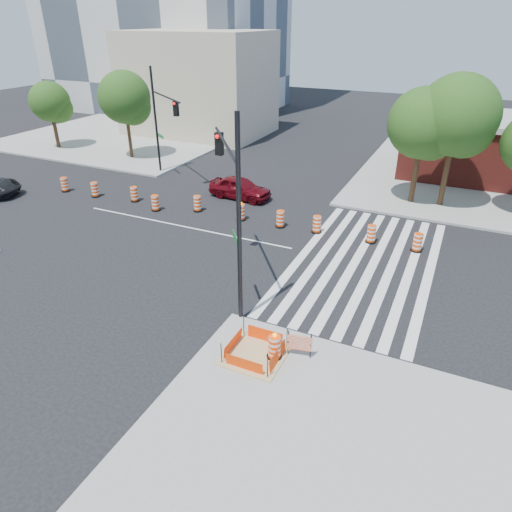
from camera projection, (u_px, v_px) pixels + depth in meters
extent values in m
plane|color=black|center=(183.00, 226.00, 27.46)|extent=(120.00, 120.00, 0.00)
cube|color=gray|center=(509.00, 179.00, 35.12)|extent=(22.00, 22.00, 0.15)
cube|color=gray|center=(133.00, 134.00, 48.58)|extent=(22.00, 22.00, 0.15)
cube|color=silver|center=(306.00, 251.00, 24.54)|extent=(0.45, 13.50, 0.01)
cube|color=silver|center=(322.00, 255.00, 24.20)|extent=(0.45, 13.50, 0.01)
cube|color=silver|center=(338.00, 258.00, 23.87)|extent=(0.45, 13.50, 0.01)
cube|color=silver|center=(355.00, 261.00, 23.53)|extent=(0.45, 13.50, 0.01)
cube|color=silver|center=(373.00, 265.00, 23.19)|extent=(0.45, 13.50, 0.01)
cube|color=silver|center=(391.00, 269.00, 22.86)|extent=(0.45, 13.50, 0.01)
cube|color=silver|center=(409.00, 272.00, 22.52)|extent=(0.45, 13.50, 0.01)
cube|color=silver|center=(428.00, 276.00, 22.18)|extent=(0.45, 13.50, 0.01)
cube|color=silver|center=(183.00, 226.00, 27.46)|extent=(14.00, 0.12, 0.01)
cube|color=tan|center=(255.00, 355.00, 16.80)|extent=(2.20, 2.20, 0.05)
cube|color=#FD3C05|center=(244.00, 364.00, 15.96)|extent=(1.44, 0.02, 0.55)
cube|color=#FD3C05|center=(265.00, 336.00, 17.40)|extent=(1.44, 0.02, 0.55)
cube|color=#FD3C05|center=(233.00, 343.00, 17.02)|extent=(0.02, 1.44, 0.55)
cube|color=#FD3C05|center=(278.00, 356.00, 16.35)|extent=(0.02, 1.44, 0.55)
cylinder|color=black|center=(221.00, 353.00, 16.22)|extent=(0.04, 0.04, 0.90)
cylinder|color=black|center=(268.00, 368.00, 15.54)|extent=(0.04, 0.04, 0.90)
cylinder|color=black|center=(244.00, 326.00, 17.66)|extent=(0.04, 0.04, 0.90)
cylinder|color=black|center=(287.00, 338.00, 16.99)|extent=(0.04, 0.04, 0.90)
cube|color=#BEB091|center=(199.00, 84.00, 47.24)|extent=(14.00, 10.00, 10.00)
imported|color=#59070F|center=(240.00, 188.00, 31.39)|extent=(4.47, 2.02, 1.49)
cylinder|color=black|center=(239.00, 225.00, 17.08)|extent=(0.19, 0.19, 8.29)
cylinder|color=black|center=(226.00, 144.00, 18.71)|extent=(3.80, 5.07, 0.12)
cube|color=black|center=(219.00, 144.00, 20.84)|extent=(0.33, 0.29, 1.04)
sphere|color=#FF0C0C|center=(217.00, 137.00, 20.53)|extent=(0.19, 0.19, 0.19)
cube|color=#0C591E|center=(235.00, 238.00, 18.46)|extent=(0.77, 1.02, 0.26)
cylinder|color=black|center=(156.00, 121.00, 35.09)|extent=(0.18, 0.18, 7.87)
cylinder|color=black|center=(165.00, 97.00, 31.79)|extent=(4.81, 3.61, 0.12)
cube|color=black|center=(176.00, 109.00, 30.41)|extent=(0.31, 0.28, 0.98)
sphere|color=#FF0C0C|center=(174.00, 104.00, 30.10)|extent=(0.18, 0.18, 0.18)
cube|color=#0C591E|center=(161.00, 136.00, 34.78)|extent=(0.97, 0.73, 0.25)
cylinder|color=black|center=(274.00, 357.00, 16.66)|extent=(0.57, 0.57, 0.09)
cylinder|color=#FE4305|center=(274.00, 347.00, 16.44)|extent=(0.45, 0.45, 0.90)
sphere|color=#FF990C|center=(275.00, 335.00, 16.20)|extent=(0.15, 0.15, 0.15)
cube|color=#FE4305|center=(300.00, 340.00, 16.42)|extent=(0.91, 0.23, 0.30)
cube|color=#FE4305|center=(299.00, 347.00, 16.58)|extent=(0.91, 0.23, 0.24)
cylinder|color=black|center=(288.00, 343.00, 16.60)|extent=(0.04, 0.04, 1.08)
cylinder|color=black|center=(311.00, 346.00, 16.44)|extent=(0.04, 0.04, 1.08)
cylinder|color=#382314|center=(55.00, 128.00, 42.61)|extent=(0.34, 0.34, 3.84)
sphere|color=#1C4313|center=(50.00, 102.00, 41.49)|extent=(3.60, 3.60, 3.60)
sphere|color=#1C4313|center=(58.00, 108.00, 41.82)|extent=(2.64, 2.64, 2.64)
sphere|color=#1C4313|center=(45.00, 106.00, 41.64)|extent=(2.40, 2.40, 2.40)
cylinder|color=#382314|center=(129.00, 132.00, 39.47)|extent=(0.30, 0.30, 4.62)
sphere|color=#1C4313|center=(124.00, 97.00, 38.12)|extent=(4.33, 4.33, 4.33)
sphere|color=#1C4313|center=(132.00, 106.00, 38.50)|extent=(3.18, 3.18, 3.18)
sphere|color=#1C4313|center=(120.00, 103.00, 38.31)|extent=(2.89, 2.89, 2.89)
cylinder|color=#382314|center=(416.00, 169.00, 29.77)|extent=(0.35, 0.35, 4.72)
sphere|color=#1C4313|center=(424.00, 123.00, 28.39)|extent=(4.43, 4.43, 4.43)
sphere|color=#1C4313|center=(431.00, 135.00, 28.79)|extent=(3.25, 3.25, 3.25)
sphere|color=#1C4313|center=(415.00, 130.00, 28.58)|extent=(2.95, 2.95, 2.95)
cylinder|color=#382314|center=(447.00, 168.00, 29.13)|extent=(0.34, 0.34, 5.26)
sphere|color=#1C4313|center=(457.00, 115.00, 27.59)|extent=(4.93, 4.93, 4.93)
sphere|color=#1C4313|center=(464.00, 128.00, 28.03)|extent=(3.62, 3.62, 3.62)
sphere|color=#1C4313|center=(448.00, 123.00, 27.81)|extent=(3.29, 3.29, 3.29)
cylinder|color=black|center=(66.00, 191.00, 32.92)|extent=(0.60, 0.60, 0.10)
cylinder|color=#FE4305|center=(65.00, 184.00, 32.69)|extent=(0.48, 0.48, 0.95)
cylinder|color=black|center=(96.00, 196.00, 31.97)|extent=(0.60, 0.60, 0.10)
cylinder|color=#FE4305|center=(95.00, 189.00, 31.73)|extent=(0.48, 0.48, 0.95)
cylinder|color=black|center=(135.00, 200.00, 31.17)|extent=(0.60, 0.60, 0.10)
cylinder|color=#FE4305|center=(134.00, 194.00, 30.94)|extent=(0.48, 0.48, 0.95)
cylinder|color=black|center=(156.00, 210.00, 29.70)|extent=(0.60, 0.60, 0.10)
cylinder|color=#FE4305|center=(155.00, 202.00, 29.46)|extent=(0.48, 0.48, 0.95)
cylinder|color=black|center=(198.00, 210.00, 29.60)|extent=(0.60, 0.60, 0.10)
cylinder|color=#FE4305|center=(197.00, 203.00, 29.37)|extent=(0.48, 0.48, 0.95)
cylinder|color=black|center=(241.00, 219.00, 28.32)|extent=(0.60, 0.60, 0.10)
cylinder|color=#FE4305|center=(241.00, 212.00, 28.09)|extent=(0.48, 0.48, 0.95)
sphere|color=#FF990C|center=(241.00, 203.00, 27.83)|extent=(0.16, 0.16, 0.16)
cylinder|color=black|center=(280.00, 226.00, 27.39)|extent=(0.60, 0.60, 0.10)
cylinder|color=#FE4305|center=(280.00, 218.00, 27.15)|extent=(0.48, 0.48, 0.95)
cylinder|color=black|center=(316.00, 232.00, 26.68)|extent=(0.60, 0.60, 0.10)
cylinder|color=#FE4305|center=(317.00, 224.00, 26.45)|extent=(0.48, 0.48, 0.95)
cylinder|color=black|center=(370.00, 241.00, 25.51)|extent=(0.60, 0.60, 0.10)
cylinder|color=#FE4305|center=(371.00, 233.00, 25.28)|extent=(0.48, 0.48, 0.95)
cylinder|color=black|center=(416.00, 250.00, 24.56)|extent=(0.60, 0.60, 0.10)
cylinder|color=#FE4305|center=(418.00, 242.00, 24.33)|extent=(0.48, 0.48, 0.95)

